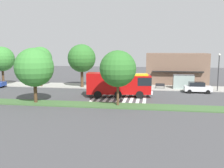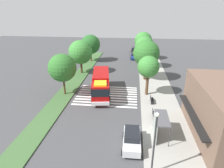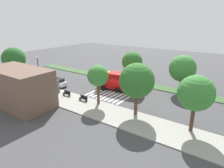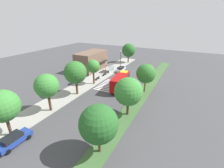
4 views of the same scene
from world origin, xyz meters
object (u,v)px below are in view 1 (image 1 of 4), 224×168
at_px(parked_car_east, 197,87).
at_px(median_tree_center, 118,69).
at_px(median_tree_west, 34,67).
at_px(sidewalk_tree_east, 121,61).
at_px(street_lamp, 219,69).
at_px(sidewalk_tree_center, 82,58).
at_px(bench_near_shelter, 160,86).
at_px(sidewalk_tree_far_west, 2,59).
at_px(bus_stop_shelter, 184,79).
at_px(bench_west_of_shelter, 136,85).
at_px(fire_truck, 120,83).
at_px(sidewalk_tree_west, 40,59).

bearing_deg(parked_car_east, median_tree_center, -135.68).
bearing_deg(median_tree_west, sidewalk_tree_east, 55.06).
xyz_separation_m(street_lamp, sidewalk_tree_center, (-23.37, 0.40, 1.58)).
height_order(sidewalk_tree_east, median_tree_center, median_tree_center).
distance_m(street_lamp, median_tree_west, 28.99).
distance_m(bench_near_shelter, sidewalk_tree_far_west, 29.98).
distance_m(parked_car_east, sidewalk_tree_east, 13.59).
height_order(bus_stop_shelter, median_tree_center, median_tree_center).
height_order(parked_car_east, bench_west_of_shelter, parked_car_east).
height_order(fire_truck, median_tree_center, median_tree_center).
relative_size(parked_car_east, median_tree_center, 0.63).
bearing_deg(parked_car_east, median_tree_west, -153.47).
distance_m(bus_stop_shelter, sidewalk_tree_east, 11.38).
relative_size(bench_west_of_shelter, sidewalk_tree_east, 0.25).
bearing_deg(sidewalk_tree_east, parked_car_east, -9.75).
distance_m(street_lamp, sidewalk_tree_west, 31.33).
height_order(sidewalk_tree_west, sidewalk_tree_east, sidewalk_tree_west).
height_order(sidewalk_tree_far_west, sidewalk_tree_east, sidewalk_tree_far_west).
xyz_separation_m(street_lamp, sidewalk_tree_far_west, (-39.00, 0.40, 1.34)).
height_order(fire_truck, bench_west_of_shelter, fire_truck).
relative_size(parked_car_east, sidewalk_tree_east, 0.66).
distance_m(sidewalk_tree_far_west, median_tree_center, 27.61).
bearing_deg(bus_stop_shelter, sidewalk_tree_west, -178.53).
relative_size(street_lamp, sidewalk_tree_east, 0.94).
bearing_deg(sidewalk_tree_east, bench_west_of_shelter, 12.74).
bearing_deg(bus_stop_shelter, parked_car_east, -57.14).
relative_size(sidewalk_tree_far_west, sidewalk_tree_center, 0.94).
bearing_deg(parked_car_east, sidewalk_tree_far_west, 175.96).
relative_size(sidewalk_tree_west, sidewalk_tree_east, 1.12).
bearing_deg(sidewalk_tree_center, fire_truck, -43.28).
bearing_deg(street_lamp, parked_car_east, -152.89).
bearing_deg(sidewalk_tree_center, parked_car_east, -6.32).
bearing_deg(sidewalk_tree_west, bus_stop_shelter, 1.47).
xyz_separation_m(sidewalk_tree_far_west, sidewalk_tree_east, (22.67, -0.00, -0.24)).
bearing_deg(sidewalk_tree_west, fire_truck, -25.25).
relative_size(street_lamp, median_tree_center, 0.91).
height_order(street_lamp, sidewalk_tree_far_west, sidewalk_tree_far_west).
bearing_deg(bench_west_of_shelter, sidewalk_tree_east, -167.26).
xyz_separation_m(sidewalk_tree_center, median_tree_west, (-2.44, -13.57, -0.64)).
relative_size(street_lamp, sidewalk_tree_center, 0.79).
bearing_deg(bench_west_of_shelter, bus_stop_shelter, 0.19).
bearing_deg(bench_near_shelter, parked_car_east, -25.87).
xyz_separation_m(sidewalk_tree_west, sidewalk_tree_east, (14.97, -0.00, -0.34)).
bearing_deg(sidewalk_tree_far_west, sidewalk_tree_east, -0.00).
xyz_separation_m(bench_west_of_shelter, sidewalk_tree_far_west, (-25.49, -0.64, 4.52)).
height_order(parked_car_east, bench_near_shelter, parked_car_east).
bearing_deg(bus_stop_shelter, street_lamp, -11.22).
distance_m(sidewalk_tree_center, median_tree_west, 13.80).
bearing_deg(sidewalk_tree_west, parked_car_east, -4.53).
bearing_deg(bench_near_shelter, fire_truck, -126.67).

